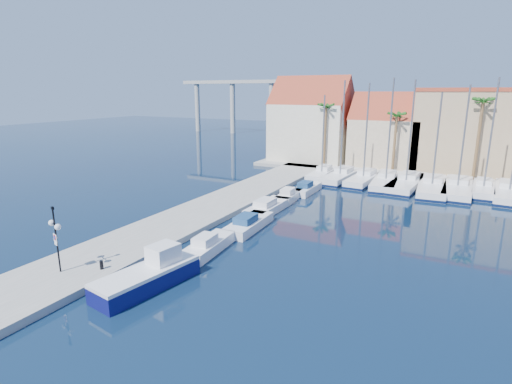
% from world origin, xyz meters
% --- Properties ---
extents(ground, '(260.00, 260.00, 0.00)m').
position_xyz_m(ground, '(0.00, 0.00, 0.00)').
color(ground, black).
rests_on(ground, ground).
extents(quay_west, '(6.00, 77.00, 0.50)m').
position_xyz_m(quay_west, '(-9.00, 13.50, 0.25)').
color(quay_west, gray).
rests_on(quay_west, ground).
extents(shore_north, '(54.00, 16.00, 0.50)m').
position_xyz_m(shore_north, '(10.00, 48.00, 0.25)').
color(shore_north, gray).
rests_on(shore_north, ground).
extents(lamp_post, '(1.41, 0.71, 4.29)m').
position_xyz_m(lamp_post, '(-9.05, -0.74, 3.31)').
color(lamp_post, black).
rests_on(lamp_post, quay_west).
extents(bollard, '(0.23, 0.23, 0.57)m').
position_xyz_m(bollard, '(-7.04, 0.74, 0.78)').
color(bollard, black).
rests_on(bollard, quay_west).
extents(fishing_boat, '(3.26, 6.93, 2.33)m').
position_xyz_m(fishing_boat, '(-3.37, 1.12, 0.78)').
color(fishing_boat, '#0D0F51').
rests_on(fishing_boat, ground).
extents(motorboat_west_0, '(2.16, 5.53, 1.40)m').
position_xyz_m(motorboat_west_0, '(-3.32, 7.29, 0.51)').
color(motorboat_west_0, white).
rests_on(motorboat_west_0, ground).
extents(motorboat_west_1, '(2.22, 6.24, 1.40)m').
position_xyz_m(motorboat_west_1, '(-3.07, 13.01, 0.51)').
color(motorboat_west_1, white).
rests_on(motorboat_west_1, ground).
extents(motorboat_west_2, '(2.17, 6.65, 1.40)m').
position_xyz_m(motorboat_west_2, '(-3.87, 18.39, 0.51)').
color(motorboat_west_2, white).
rests_on(motorboat_west_2, ground).
extents(motorboat_west_3, '(2.06, 5.39, 1.40)m').
position_xyz_m(motorboat_west_3, '(-3.75, 23.42, 0.51)').
color(motorboat_west_3, white).
rests_on(motorboat_west_3, ground).
extents(motorboat_west_4, '(1.82, 5.69, 1.40)m').
position_xyz_m(motorboat_west_4, '(-3.20, 27.37, 0.51)').
color(motorboat_west_4, white).
rests_on(motorboat_west_4, ground).
extents(sailboat_0, '(2.43, 8.52, 11.07)m').
position_xyz_m(sailboat_0, '(-4.18, 36.11, 0.59)').
color(sailboat_0, white).
rests_on(sailboat_0, ground).
extents(sailboat_1, '(3.32, 10.10, 12.87)m').
position_xyz_m(sailboat_1, '(-1.51, 35.96, 0.59)').
color(sailboat_1, white).
rests_on(sailboat_1, ground).
extents(sailboat_2, '(3.25, 9.86, 12.51)m').
position_xyz_m(sailboat_2, '(1.59, 35.77, 0.59)').
color(sailboat_2, white).
rests_on(sailboat_2, ground).
extents(sailboat_3, '(3.57, 11.02, 13.10)m').
position_xyz_m(sailboat_3, '(4.35, 35.63, 0.58)').
color(sailboat_3, white).
rests_on(sailboat_3, ground).
extents(sailboat_4, '(3.95, 11.79, 12.87)m').
position_xyz_m(sailboat_4, '(6.80, 35.91, 0.57)').
color(sailboat_4, white).
rests_on(sailboat_4, ground).
extents(sailboat_5, '(3.74, 11.78, 11.43)m').
position_xyz_m(sailboat_5, '(9.70, 35.23, 0.55)').
color(sailboat_5, white).
rests_on(sailboat_5, ground).
extents(sailboat_6, '(3.17, 11.56, 12.25)m').
position_xyz_m(sailboat_6, '(12.44, 35.72, 0.56)').
color(sailboat_6, white).
rests_on(sailboat_6, ground).
extents(sailboat_7, '(2.62, 8.80, 13.01)m').
position_xyz_m(sailboat_7, '(15.10, 36.51, 0.62)').
color(sailboat_7, white).
rests_on(sailboat_7, ground).
extents(sailboat_8, '(3.63, 11.29, 11.19)m').
position_xyz_m(sailboat_8, '(17.62, 36.23, 0.56)').
color(sailboat_8, white).
rests_on(sailboat_8, ground).
extents(building_0, '(12.30, 9.00, 13.50)m').
position_xyz_m(building_0, '(-10.00, 47.00, 6.52)').
color(building_0, beige).
rests_on(building_0, shore_north).
extents(building_1, '(10.30, 8.00, 11.00)m').
position_xyz_m(building_1, '(2.00, 47.00, 5.30)').
color(building_1, tan).
rests_on(building_1, shore_north).
extents(building_2, '(14.20, 10.20, 11.50)m').
position_xyz_m(building_2, '(13.00, 48.00, 6.26)').
color(building_2, tan).
rests_on(building_2, shore_north).
extents(palm_0, '(2.60, 2.60, 10.15)m').
position_xyz_m(palm_0, '(-6.00, 42.00, 9.08)').
color(palm_0, brown).
rests_on(palm_0, shore_north).
extents(palm_1, '(2.60, 2.60, 9.15)m').
position_xyz_m(palm_1, '(4.00, 42.00, 8.14)').
color(palm_1, brown).
rests_on(palm_1, shore_north).
extents(palm_2, '(2.60, 2.60, 11.15)m').
position_xyz_m(palm_2, '(14.00, 42.00, 10.02)').
color(palm_2, brown).
rests_on(palm_2, shore_north).
extents(viaduct, '(48.00, 2.20, 14.45)m').
position_xyz_m(viaduct, '(-39.07, 82.00, 10.25)').
color(viaduct, '#9E9E99').
rests_on(viaduct, ground).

